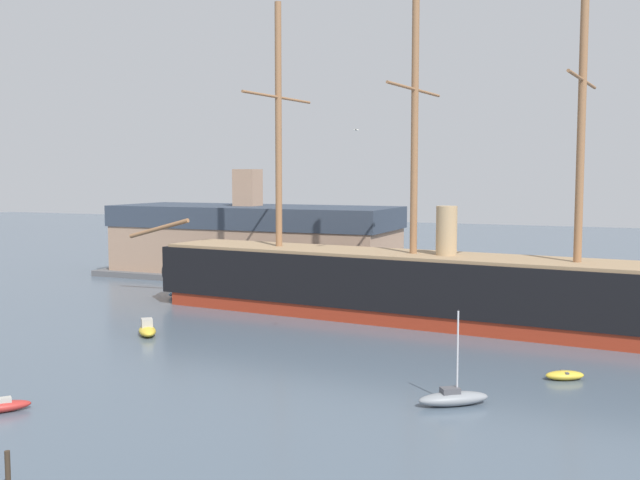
{
  "coord_description": "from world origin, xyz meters",
  "views": [
    {
      "loc": [
        24.6,
        -19.91,
        14.61
      ],
      "look_at": [
        1.3,
        34.76,
        9.37
      ],
      "focal_mm": 42.0,
      "sensor_mm": 36.0,
      "label": 1
    }
  ],
  "objects_px": {
    "tall_ship": "(413,285)",
    "dinghy_alongside_stern": "(565,375)",
    "motorboat_alongside_bow": "(147,330)",
    "seagull_in_flight": "(356,130)",
    "dockside_warehouse_left": "(254,242)",
    "sailboat_foreground_left": "(1,406)",
    "sailboat_far_left": "(181,292)",
    "mooring_piling_nearest": "(8,473)",
    "sailboat_mid_right": "(453,398)"
  },
  "relations": [
    {
      "from": "sailboat_mid_right",
      "to": "motorboat_alongside_bow",
      "type": "relative_size",
      "value": 1.64
    },
    {
      "from": "sailboat_mid_right",
      "to": "dinghy_alongside_stern",
      "type": "relative_size",
      "value": 2.01
    },
    {
      "from": "sailboat_far_left",
      "to": "mooring_piling_nearest",
      "type": "bearing_deg",
      "value": -64.38
    },
    {
      "from": "sailboat_mid_right",
      "to": "motorboat_alongside_bow",
      "type": "xyz_separation_m",
      "value": [
        -30.31,
        9.55,
        0.02
      ]
    },
    {
      "from": "mooring_piling_nearest",
      "to": "seagull_in_flight",
      "type": "xyz_separation_m",
      "value": [
        6.14,
        28.95,
        16.92
      ]
    },
    {
      "from": "tall_ship",
      "to": "dinghy_alongside_stern",
      "type": "bearing_deg",
      "value": -46.08
    },
    {
      "from": "dockside_warehouse_left",
      "to": "sailboat_mid_right",
      "type": "bearing_deg",
      "value": -50.26
    },
    {
      "from": "motorboat_alongside_bow",
      "to": "dockside_warehouse_left",
      "type": "relative_size",
      "value": 0.08
    },
    {
      "from": "dockside_warehouse_left",
      "to": "seagull_in_flight",
      "type": "height_order",
      "value": "seagull_in_flight"
    },
    {
      "from": "mooring_piling_nearest",
      "to": "dockside_warehouse_left",
      "type": "relative_size",
      "value": 0.05
    },
    {
      "from": "mooring_piling_nearest",
      "to": "tall_ship",
      "type": "bearing_deg",
      "value": 83.09
    },
    {
      "from": "sailboat_foreground_left",
      "to": "mooring_piling_nearest",
      "type": "bearing_deg",
      "value": -42.45
    },
    {
      "from": "dinghy_alongside_stern",
      "to": "seagull_in_flight",
      "type": "xyz_separation_m",
      "value": [
        -15.49,
        -1.1,
        17.63
      ]
    },
    {
      "from": "sailboat_foreground_left",
      "to": "mooring_piling_nearest",
      "type": "relative_size",
      "value": 2.24
    },
    {
      "from": "sailboat_foreground_left",
      "to": "sailboat_far_left",
      "type": "relative_size",
      "value": 0.93
    },
    {
      "from": "dockside_warehouse_left",
      "to": "dinghy_alongside_stern",
      "type": "bearing_deg",
      "value": -40.33
    },
    {
      "from": "tall_ship",
      "to": "seagull_in_flight",
      "type": "relative_size",
      "value": 59.74
    },
    {
      "from": "tall_ship",
      "to": "sailboat_foreground_left",
      "type": "bearing_deg",
      "value": -111.99
    },
    {
      "from": "sailboat_foreground_left",
      "to": "sailboat_mid_right",
      "type": "height_order",
      "value": "sailboat_mid_right"
    },
    {
      "from": "motorboat_alongside_bow",
      "to": "dockside_warehouse_left",
      "type": "bearing_deg",
      "value": 103.81
    },
    {
      "from": "sailboat_mid_right",
      "to": "sailboat_far_left",
      "type": "height_order",
      "value": "sailboat_mid_right"
    },
    {
      "from": "tall_ship",
      "to": "mooring_piling_nearest",
      "type": "distance_m",
      "value": 47.05
    },
    {
      "from": "tall_ship",
      "to": "motorboat_alongside_bow",
      "type": "relative_size",
      "value": 18.47
    },
    {
      "from": "sailboat_mid_right",
      "to": "sailboat_foreground_left",
      "type": "bearing_deg",
      "value": -154.16
    },
    {
      "from": "motorboat_alongside_bow",
      "to": "sailboat_far_left",
      "type": "relative_size",
      "value": 0.74
    },
    {
      "from": "motorboat_alongside_bow",
      "to": "mooring_piling_nearest",
      "type": "bearing_deg",
      "value": -64.44
    },
    {
      "from": "dockside_warehouse_left",
      "to": "mooring_piling_nearest",
      "type": "bearing_deg",
      "value": -70.75
    },
    {
      "from": "sailboat_foreground_left",
      "to": "dockside_warehouse_left",
      "type": "distance_m",
      "value": 61.89
    },
    {
      "from": "sailboat_mid_right",
      "to": "dinghy_alongside_stern",
      "type": "distance_m",
      "value": 10.78
    },
    {
      "from": "sailboat_far_left",
      "to": "mooring_piling_nearest",
      "type": "distance_m",
      "value": 56.19
    },
    {
      "from": "mooring_piling_nearest",
      "to": "seagull_in_flight",
      "type": "relative_size",
      "value": 1.81
    },
    {
      "from": "sailboat_foreground_left",
      "to": "seagull_in_flight",
      "type": "relative_size",
      "value": 4.05
    },
    {
      "from": "seagull_in_flight",
      "to": "sailboat_foreground_left",
      "type": "bearing_deg",
      "value": -128.06
    },
    {
      "from": "sailboat_far_left",
      "to": "seagull_in_flight",
      "type": "distance_m",
      "value": 41.29
    },
    {
      "from": "sailboat_mid_right",
      "to": "mooring_piling_nearest",
      "type": "height_order",
      "value": "sailboat_mid_right"
    },
    {
      "from": "mooring_piling_nearest",
      "to": "seagull_in_flight",
      "type": "height_order",
      "value": "seagull_in_flight"
    },
    {
      "from": "dinghy_alongside_stern",
      "to": "sailboat_far_left",
      "type": "relative_size",
      "value": 0.61
    },
    {
      "from": "sailboat_foreground_left",
      "to": "motorboat_alongside_bow",
      "type": "bearing_deg",
      "value": 102.94
    },
    {
      "from": "dinghy_alongside_stern",
      "to": "mooring_piling_nearest",
      "type": "height_order",
      "value": "mooring_piling_nearest"
    },
    {
      "from": "tall_ship",
      "to": "dockside_warehouse_left",
      "type": "xyz_separation_m",
      "value": [
        -29.68,
        22.18,
        1.48
      ]
    },
    {
      "from": "tall_ship",
      "to": "seagull_in_flight",
      "type": "height_order",
      "value": "tall_ship"
    },
    {
      "from": "dinghy_alongside_stern",
      "to": "sailboat_mid_right",
      "type": "bearing_deg",
      "value": -123.53
    },
    {
      "from": "motorboat_alongside_bow",
      "to": "tall_ship",
      "type": "bearing_deg",
      "value": 38.31
    },
    {
      "from": "sailboat_foreground_left",
      "to": "mooring_piling_nearest",
      "type": "xyz_separation_m",
      "value": [
        9.63,
        -8.81,
        0.64
      ]
    },
    {
      "from": "sailboat_mid_right",
      "to": "seagull_in_flight",
      "type": "bearing_deg",
      "value": 140.38
    },
    {
      "from": "motorboat_alongside_bow",
      "to": "seagull_in_flight",
      "type": "distance_m",
      "value": 27.17
    },
    {
      "from": "sailboat_foreground_left",
      "to": "sailboat_far_left",
      "type": "height_order",
      "value": "sailboat_far_left"
    },
    {
      "from": "motorboat_alongside_bow",
      "to": "dockside_warehouse_left",
      "type": "xyz_separation_m",
      "value": [
        -9.39,
        38.21,
        4.53
      ]
    },
    {
      "from": "sailboat_foreground_left",
      "to": "motorboat_alongside_bow",
      "type": "relative_size",
      "value": 1.25
    },
    {
      "from": "sailboat_foreground_left",
      "to": "dockside_warehouse_left",
      "type": "xyz_separation_m",
      "value": [
        -14.4,
        60.01,
        4.67
      ]
    }
  ]
}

